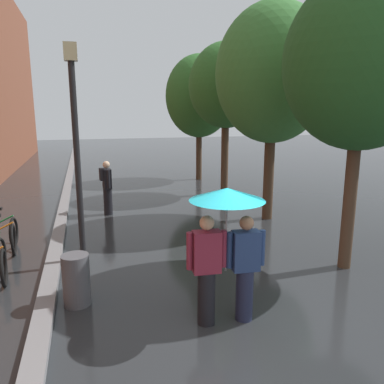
% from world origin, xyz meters
% --- Properties ---
extents(ground_plane, '(80.00, 80.00, 0.00)m').
position_xyz_m(ground_plane, '(0.00, 0.00, 0.00)').
color(ground_plane, '#26282B').
extents(kerb_strip, '(0.30, 36.00, 0.12)m').
position_xyz_m(kerb_strip, '(-3.20, 10.00, 0.06)').
color(kerb_strip, slate).
rests_on(kerb_strip, ground).
extents(street_tree_0, '(2.85, 2.85, 5.57)m').
position_xyz_m(street_tree_0, '(2.49, 1.94, 3.95)').
color(street_tree_0, '#473323').
rests_on(street_tree_0, ground).
extents(street_tree_1, '(3.15, 3.15, 5.98)m').
position_xyz_m(street_tree_1, '(2.61, 5.60, 4.08)').
color(street_tree_1, '#473323').
rests_on(street_tree_1, ground).
extents(street_tree_2, '(2.70, 2.70, 5.53)m').
position_xyz_m(street_tree_2, '(2.59, 9.12, 3.98)').
color(street_tree_2, '#473323').
rests_on(street_tree_2, ground).
extents(street_tree_3, '(2.98, 2.98, 5.54)m').
position_xyz_m(street_tree_3, '(2.58, 12.38, 3.72)').
color(street_tree_3, '#473323').
rests_on(street_tree_3, ground).
extents(couple_under_umbrella, '(1.18, 1.09, 2.04)m').
position_xyz_m(couple_under_umbrella, '(-0.56, 0.71, 1.35)').
color(couple_under_umbrella, black).
rests_on(couple_under_umbrella, ground).
extents(street_lamp_post, '(0.24, 0.24, 4.32)m').
position_xyz_m(street_lamp_post, '(-2.60, 3.50, 2.52)').
color(street_lamp_post, black).
rests_on(street_lamp_post, ground).
extents(litter_bin, '(0.44, 0.44, 0.85)m').
position_xyz_m(litter_bin, '(-2.70, 1.84, 0.42)').
color(litter_bin, '#4C4C51').
rests_on(litter_bin, ground).
extents(pedestrian_walking_midground, '(0.36, 0.59, 1.64)m').
position_xyz_m(pedestrian_walking_midground, '(-1.87, 7.32, 0.87)').
color(pedestrian_walking_midground, black).
rests_on(pedestrian_walking_midground, ground).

